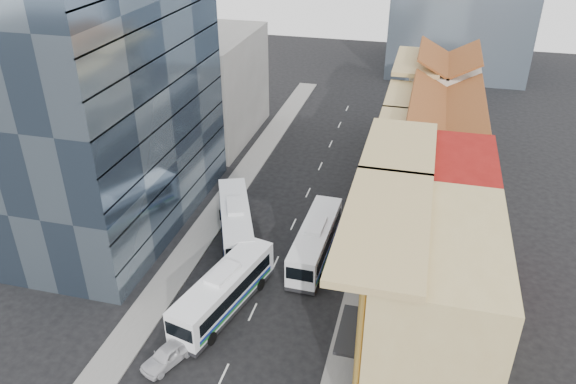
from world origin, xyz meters
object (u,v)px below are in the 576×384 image
(office_tower, at_px, (110,81))
(bus_left_far, at_px, (236,221))
(bus_left_near, at_px, (224,290))
(shophouse_tan, at_px, (433,308))
(sedan_left, at_px, (168,355))
(bus_right, at_px, (316,240))

(office_tower, distance_m, bus_left_far, 17.79)
(bus_left_near, height_order, bus_left_far, bus_left_far)
(shophouse_tan, bearing_deg, sedan_left, -168.20)
(bus_left_near, relative_size, sedan_left, 2.73)
(office_tower, distance_m, bus_left_near, 22.57)
(bus_left_far, distance_m, sedan_left, 17.07)
(bus_left_near, bearing_deg, shophouse_tan, 3.49)
(office_tower, distance_m, bus_right, 24.34)
(shophouse_tan, bearing_deg, bus_right, 131.69)
(office_tower, relative_size, bus_left_near, 2.51)
(office_tower, bearing_deg, bus_right, -5.89)
(office_tower, xyz_separation_m, bus_left_far, (12.08, -0.82, -13.04))
(bus_left_near, xyz_separation_m, bus_right, (5.77, 9.04, -0.03))
(bus_right, xyz_separation_m, sedan_left, (-7.77, -15.73, -1.15))
(office_tower, xyz_separation_m, sedan_left, (12.63, -17.84, -14.26))
(office_tower, xyz_separation_m, bus_left_near, (14.63, -11.15, -13.08))
(shophouse_tan, bearing_deg, office_tower, 155.70)
(bus_left_near, bearing_deg, bus_left_far, 117.28)
(bus_left_near, height_order, bus_right, bus_left_near)
(office_tower, relative_size, bus_right, 2.54)
(shophouse_tan, distance_m, sedan_left, 19.49)
(bus_left_far, bearing_deg, bus_right, -31.54)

